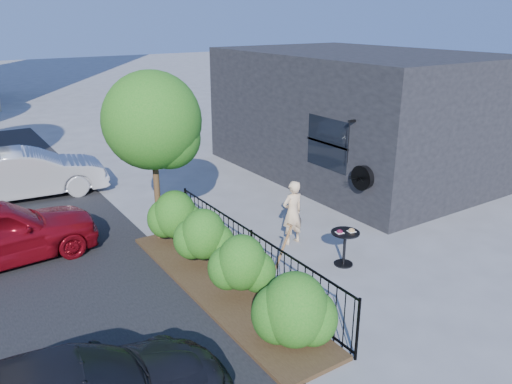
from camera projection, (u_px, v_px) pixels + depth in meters
ground at (309, 261)px, 10.95m from camera, size 120.00×120.00×0.00m
shop_building at (354, 113)px, 16.67m from camera, size 6.22×9.00×4.00m
fence at (251, 255)px, 9.99m from camera, size 0.05×6.05×1.10m
planting_bed at (222, 287)px, 9.80m from camera, size 1.30×6.00×0.08m
shrubs at (223, 254)px, 9.71m from camera, size 1.10×5.60×1.24m
patio_tree at (156, 126)px, 11.04m from camera, size 2.20×2.20×3.94m
cafe_table at (345, 242)px, 10.61m from camera, size 0.61×0.61×0.82m
woman at (292, 213)px, 11.57m from camera, size 0.57×0.38×1.54m
shovel at (279, 261)px, 9.62m from camera, size 0.54×0.18×1.38m
car_silver at (29, 173)px, 14.60m from camera, size 4.47×1.97×1.43m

